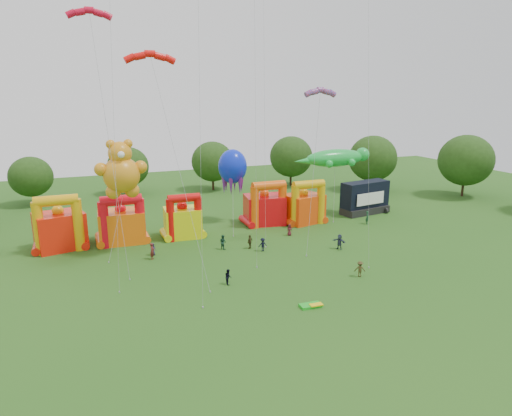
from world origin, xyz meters
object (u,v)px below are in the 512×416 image
object	(u,v)px
teddy_bear_kite	(120,189)
spectator_4	(250,242)
bouncy_castle_0	(60,228)
stage_trailer	(365,198)
gecko_kite	(335,171)
octopus_kite	(233,189)
bouncy_castle_2	(183,220)
spectator_0	(153,249)

from	to	relation	value
teddy_bear_kite	spectator_4	size ratio (longest dim) A/B	7.78
bouncy_castle_0	stage_trailer	bearing A→B (deg)	0.99
gecko_kite	octopus_kite	bearing A→B (deg)	174.81
bouncy_castle_0	teddy_bear_kite	bearing A→B (deg)	-36.26
bouncy_castle_2	bouncy_castle_0	bearing A→B (deg)	176.36
stage_trailer	bouncy_castle_0	bearing A→B (deg)	-179.01
stage_trailer	teddy_bear_kite	distance (m)	38.93
spectator_4	teddy_bear_kite	bearing A→B (deg)	-49.95
bouncy_castle_2	octopus_kite	size ratio (longest dim) A/B	0.56
spectator_0	octopus_kite	bearing A→B (deg)	13.50
teddy_bear_kite	bouncy_castle_2	bearing A→B (deg)	27.44
bouncy_castle_0	teddy_bear_kite	distance (m)	10.31
octopus_kite	stage_trailer	bearing A→B (deg)	-3.83
bouncy_castle_0	bouncy_castle_2	bearing A→B (deg)	-3.64
bouncy_castle_2	gecko_kite	bearing A→B (deg)	4.14
spectator_0	spectator_4	bearing A→B (deg)	-29.85
bouncy_castle_0	octopus_kite	distance (m)	23.61
bouncy_castle_0	spectator_4	xyz separation A→B (m)	(21.90, -8.51, -1.80)
gecko_kite	spectator_4	xyz separation A→B (m)	(-17.46, -9.29, -6.28)
octopus_kite	spectator_4	size ratio (longest dim) A/B	6.17
bouncy_castle_2	teddy_bear_kite	world-z (taller)	teddy_bear_kite
teddy_bear_kite	octopus_kite	xyz separation A→B (m)	(16.27, 7.42, -2.73)
octopus_kite	spectator_0	world-z (taller)	octopus_kite
stage_trailer	spectator_0	size ratio (longest dim) A/B	5.56
teddy_bear_kite	gecko_kite	world-z (taller)	teddy_bear_kite
bouncy_castle_2	teddy_bear_kite	distance (m)	10.81
octopus_kite	bouncy_castle_2	bearing A→B (deg)	-158.55
teddy_bear_kite	gecko_kite	bearing A→B (deg)	10.47
bouncy_castle_0	octopus_kite	size ratio (longest dim) A/B	0.65
gecko_kite	teddy_bear_kite	bearing A→B (deg)	-169.53
teddy_bear_kite	octopus_kite	size ratio (longest dim) A/B	1.26
stage_trailer	gecko_kite	distance (m)	7.42
stage_trailer	octopus_kite	world-z (taller)	octopus_kite
gecko_kite	spectator_0	world-z (taller)	gecko_kite
bouncy_castle_2	stage_trailer	world-z (taller)	bouncy_castle_2
bouncy_castle_2	stage_trailer	size ratio (longest dim) A/B	0.73
teddy_bear_kite	spectator_0	xyz separation A→B (m)	(3.17, -1.39, -7.36)
bouncy_castle_0	spectator_4	distance (m)	23.57
stage_trailer	teddy_bear_kite	bearing A→B (deg)	-171.10
spectator_4	octopus_kite	bearing A→B (deg)	-134.95
spectator_0	spectator_4	xyz separation A→B (m)	(11.66, -1.94, 0.13)
gecko_kite	spectator_4	bearing A→B (deg)	-151.98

